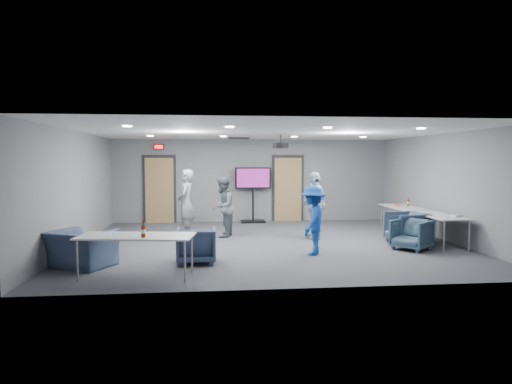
{
  "coord_description": "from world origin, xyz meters",
  "views": [
    {
      "loc": [
        -1.43,
        -10.97,
        2.03
      ],
      "look_at": [
        -0.2,
        0.77,
        1.2
      ],
      "focal_mm": 32.0,
      "sensor_mm": 36.0,
      "label": 1
    }
  ],
  "objects": [
    {
      "name": "chair_front_b",
      "position": [
        -3.83,
        -2.14,
        0.35
      ],
      "size": [
        1.39,
        1.33,
        0.7
      ],
      "primitive_type": "imported",
      "rotation": [
        0.0,
        0.0,
        2.66
      ],
      "color": "#3E4E6C",
      "rests_on": "floor"
    },
    {
      "name": "chair_right_c",
      "position": [
        3.13,
        -1.19,
        0.35
      ],
      "size": [
        1.06,
        1.05,
        0.69
      ],
      "primitive_type": "imported",
      "rotation": [
        0.0,
        0.0,
        -0.89
      ],
      "color": "#35495B",
      "rests_on": "floor"
    },
    {
      "name": "door_right",
      "position": [
        1.2,
        3.95,
        1.07
      ],
      "size": [
        1.06,
        0.17,
        2.24
      ],
      "color": "black",
      "rests_on": "wall_back"
    },
    {
      "name": "table_right_b",
      "position": [
        4.0,
        -0.74,
        0.68
      ],
      "size": [
        0.74,
        1.78,
        0.73
      ],
      "rotation": [
        0.0,
        0.0,
        1.57
      ],
      "color": "#B7BABC",
      "rests_on": "floor"
    },
    {
      "name": "floor",
      "position": [
        0.0,
        0.0,
        0.0
      ],
      "size": [
        9.0,
        9.0,
        0.0
      ],
      "primitive_type": "plane",
      "color": "#33353A",
      "rests_on": "ground"
    },
    {
      "name": "hvac_diffuser",
      "position": [
        -0.5,
        2.8,
        2.69
      ],
      "size": [
        0.6,
        0.6,
        0.03
      ],
      "primitive_type": "cube",
      "color": "black",
      "rests_on": "ceiling"
    },
    {
      "name": "ceiling",
      "position": [
        0.0,
        0.0,
        2.7
      ],
      "size": [
        9.0,
        9.0,
        0.0
      ],
      "primitive_type": "plane",
      "rotation": [
        3.14,
        0.0,
        0.0
      ],
      "color": "white",
      "rests_on": "wall_back"
    },
    {
      "name": "tv_stand",
      "position": [
        0.01,
        3.75,
        1.02
      ],
      "size": [
        1.17,
        0.56,
        1.79
      ],
      "color": "black",
      "rests_on": "floor"
    },
    {
      "name": "wall_left",
      "position": [
        -4.5,
        0.0,
        1.35
      ],
      "size": [
        0.02,
        8.0,
        2.7
      ],
      "primitive_type": "cube",
      "color": "slate",
      "rests_on": "floor"
    },
    {
      "name": "person_a",
      "position": [
        -2.02,
        1.07,
        0.89
      ],
      "size": [
        0.52,
        0.71,
        1.79
      ],
      "primitive_type": "imported",
      "rotation": [
        0.0,
        0.0,
        -1.71
      ],
      "color": "gray",
      "rests_on": "floor"
    },
    {
      "name": "snack_box",
      "position": [
        3.94,
        1.5,
        0.75
      ],
      "size": [
        0.2,
        0.17,
        0.04
      ],
      "primitive_type": "cube",
      "rotation": [
        0.0,
        0.0,
        -0.38
      ],
      "color": "red",
      "rests_on": "table_right_a"
    },
    {
      "name": "door_left",
      "position": [
        -3.0,
        3.95,
        1.07
      ],
      "size": [
        1.06,
        0.17,
        2.24
      ],
      "color": "black",
      "rests_on": "wall_back"
    },
    {
      "name": "table_front_left",
      "position": [
        -2.67,
        -3.0,
        0.69
      ],
      "size": [
        2.06,
        1.09,
        0.73
      ],
      "rotation": [
        0.0,
        0.0,
        -0.14
      ],
      "color": "#B7BABC",
      "rests_on": "floor"
    },
    {
      "name": "person_d",
      "position": [
        0.79,
        -1.46,
        0.74
      ],
      "size": [
        0.91,
        1.1,
        1.48
      ],
      "primitive_type": "imported",
      "rotation": [
        0.0,
        0.0,
        -2.02
      ],
      "color": "#1946A6",
      "rests_on": "floor"
    },
    {
      "name": "chair_front_a",
      "position": [
        -1.68,
        -2.01,
        0.35
      ],
      "size": [
        0.76,
        0.78,
        0.7
      ],
      "primitive_type": "imported",
      "rotation": [
        0.0,
        0.0,
        3.15
      ],
      "color": "#3B4867",
      "rests_on": "floor"
    },
    {
      "name": "wall_front",
      "position": [
        0.0,
        -4.0,
        1.35
      ],
      "size": [
        9.0,
        0.02,
        2.7
      ],
      "primitive_type": "cube",
      "color": "slate",
      "rests_on": "floor"
    },
    {
      "name": "bottle_right",
      "position": [
        4.21,
        1.38,
        0.82
      ],
      "size": [
        0.07,
        0.07,
        0.26
      ],
      "color": "#54220E",
      "rests_on": "table_right_a"
    },
    {
      "name": "wall_right",
      "position": [
        4.5,
        0.0,
        1.35
      ],
      "size": [
        0.02,
        8.0,
        2.7
      ],
      "primitive_type": "cube",
      "color": "slate",
      "rests_on": "floor"
    },
    {
      "name": "person_c",
      "position": [
        1.29,
        0.5,
        0.87
      ],
      "size": [
        0.68,
        1.09,
        1.73
      ],
      "primitive_type": "imported",
      "rotation": [
        0.0,
        0.0,
        -1.3
      ],
      "color": "#9AAEC7",
      "rests_on": "floor"
    },
    {
      "name": "table_right_a",
      "position": [
        4.0,
        1.16,
        0.69
      ],
      "size": [
        0.78,
        1.88,
        0.73
      ],
      "rotation": [
        0.0,
        0.0,
        1.57
      ],
      "color": "#B7BABC",
      "rests_on": "floor"
    },
    {
      "name": "projector",
      "position": [
        0.42,
        0.63,
        2.4
      ],
      "size": [
        0.38,
        0.36,
        0.36
      ],
      "rotation": [
        0.0,
        0.0,
        0.18
      ],
      "color": "black",
      "rests_on": "ceiling"
    },
    {
      "name": "bottle_front",
      "position": [
        -2.53,
        -3.22,
        0.84
      ],
      "size": [
        0.08,
        0.08,
        0.29
      ],
      "color": "#54220E",
      "rests_on": "table_front_left"
    },
    {
      "name": "wall_back",
      "position": [
        0.0,
        4.0,
        1.35
      ],
      "size": [
        9.0,
        0.02,
        2.7
      ],
      "primitive_type": "cube",
      "color": "slate",
      "rests_on": "floor"
    },
    {
      "name": "wrapper",
      "position": [
        4.23,
        -1.12,
        0.75
      ],
      "size": [
        0.24,
        0.19,
        0.05
      ],
      "primitive_type": "cube",
      "rotation": [
        0.0,
        0.0,
        0.24
      ],
      "color": "silver",
      "rests_on": "table_right_b"
    },
    {
      "name": "exit_sign",
      "position": [
        -3.0,
        3.93,
        2.45
      ],
      "size": [
        0.32,
        0.08,
        0.16
      ],
      "color": "black",
      "rests_on": "wall_back"
    },
    {
      "name": "downlights",
      "position": [
        0.0,
        0.0,
        2.68
      ],
      "size": [
        6.18,
        3.78,
        0.02
      ],
      "color": "white",
      "rests_on": "ceiling"
    },
    {
      "name": "chair_right_b",
      "position": [
        3.35,
        -0.46,
        0.39
      ],
      "size": [
        0.94,
        0.91,
        0.78
      ],
      "primitive_type": "imported",
      "rotation": [
        0.0,
        0.0,
        -1.47
      ],
      "color": "#334259",
      "rests_on": "floor"
    },
    {
      "name": "person_b",
      "position": [
        -1.06,
        1.0,
        0.8
      ],
      "size": [
        0.78,
        0.91,
        1.6
      ],
      "primitive_type": "imported",
      "rotation": [
        0.0,
        0.0,
        -1.83
      ],
      "color": "slate",
      "rests_on": "floor"
    }
  ]
}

